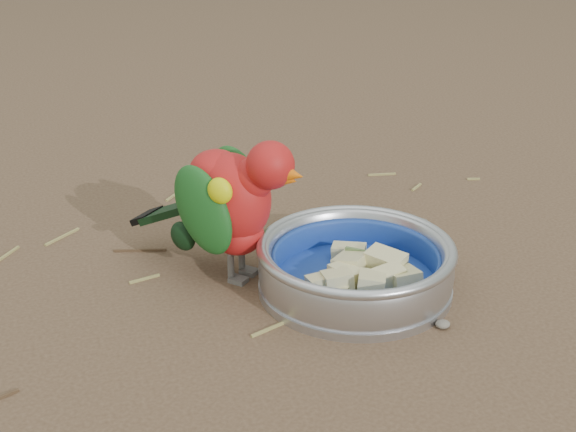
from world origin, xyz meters
name	(u,v)px	position (x,y,z in m)	size (l,w,h in m)	color
ground	(294,348)	(0.00, 0.00, 0.00)	(60.00, 60.00, 0.00)	brown
food_bowl	(355,284)	(0.11, 0.09, 0.01)	(0.23, 0.23, 0.02)	#B2B2BA
bowl_wall	(356,262)	(0.11, 0.09, 0.04)	(0.23, 0.23, 0.04)	#B2B2BA
fruit_wedges	(356,267)	(0.11, 0.09, 0.03)	(0.14, 0.14, 0.03)	beige
lory_parrot	(232,210)	(-0.02, 0.18, 0.09)	(0.10, 0.22, 0.18)	#B31717
ground_debris	(264,311)	(-0.01, 0.08, 0.00)	(0.90, 0.80, 0.01)	#988D4E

